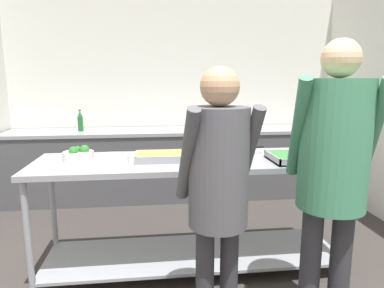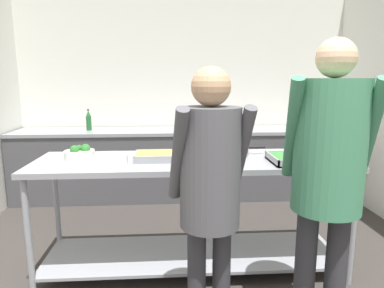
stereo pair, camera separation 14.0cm
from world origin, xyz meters
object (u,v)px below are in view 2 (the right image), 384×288
Objects in this scene: guest_serving_left at (328,162)px; guest_serving_right at (210,179)px; plate_stack at (111,159)px; broccoli_bowl at (80,153)px; serving_tray_vegetables at (167,156)px; water_bottle at (89,121)px; sauce_pan at (230,150)px; serving_tray_roast at (299,159)px.

guest_serving_left reaches higher than guest_serving_right.
broccoli_bowl is at bearing 145.00° from plate_stack.
plate_stack is (0.27, -0.19, -0.01)m from broccoli_bowl.
water_bottle reaches higher than serving_tray_vegetables.
guest_serving_left reaches higher than broccoli_bowl.
plate_stack reaches higher than serving_tray_vegetables.
serving_tray_vegetables is (0.68, -0.07, -0.02)m from broccoli_bowl.
water_bottle is at bearing 100.42° from broccoli_bowl.
broccoli_bowl is 0.93× the size of plate_stack.
guest_serving_left is at bearing -27.52° from plate_stack.
serving_tray_roast is at bearing -31.74° from sauce_pan.
water_bottle is at bearing 115.68° from guest_serving_right.
broccoli_bowl is at bearing 172.15° from serving_tray_roast.
serving_tray_vegetables is at bearing 106.91° from guest_serving_right.
guest_serving_left is 6.53× the size of water_bottle.
guest_serving_right is (0.64, -0.67, 0.04)m from plate_stack.
guest_serving_right is at bearing -106.33° from sauce_pan.
guest_serving_right is (-0.65, 0.01, -0.09)m from guest_serving_left.
guest_serving_left is at bearing -41.58° from serving_tray_vegetables.
sauce_pan is 2.21m from water_bottle.
guest_serving_right is at bearing 179.34° from guest_serving_left.
guest_serving_right reaches higher than water_bottle.
guest_serving_left reaches higher than sauce_pan.
guest_serving_left is (-0.09, -0.64, 0.13)m from serving_tray_roast.
serving_tray_roast is (1.38, -0.04, -0.01)m from plate_stack.
broccoli_bowl is 1.72m from water_bottle.
serving_tray_vegetables is 0.82m from guest_serving_right.
water_bottle reaches higher than plate_stack.
sauce_pan reaches higher than serving_tray_roast.
sauce_pan is at bearing 112.42° from guest_serving_left.
serving_tray_vegetables is 0.99m from serving_tray_roast.
serving_tray_vegetables is 1.09× the size of sauce_pan.
plate_stack is 1.47m from guest_serving_left.
guest_serving_right reaches higher than plate_stack.
guest_serving_left is 0.66m from guest_serving_right.
guest_serving_left is at bearing -0.66° from guest_serving_right.
serving_tray_vegetables is 0.53m from sauce_pan.
plate_stack is 0.42m from serving_tray_vegetables.
water_bottle reaches higher than sauce_pan.
water_bottle is (-1.50, 1.63, 0.06)m from sauce_pan.
guest_serving_left reaches higher than plate_stack.
serving_tray_roast is at bearing 82.19° from guest_serving_left.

